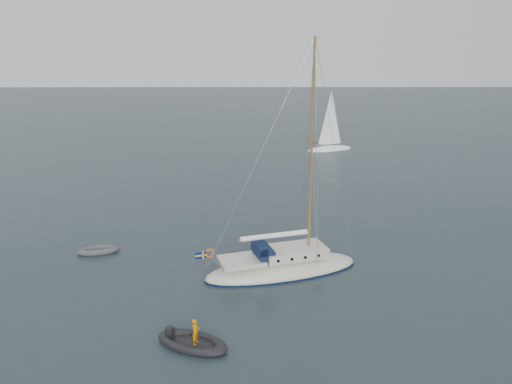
{
  "coord_description": "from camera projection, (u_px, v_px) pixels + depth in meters",
  "views": [
    {
      "loc": [
        -0.96,
        -28.89,
        13.56
      ],
      "look_at": [
        -0.76,
        0.0,
        5.14
      ],
      "focal_mm": 35.0,
      "sensor_mm": 36.0,
      "label": 1
    }
  ],
  "objects": [
    {
      "name": "dinghy",
      "position": [
        98.0,
        250.0,
        34.14
      ],
      "size": [
        2.81,
        1.27,
        0.4
      ],
      "rotation": [
        0.0,
        0.0,
        0.27
      ],
      "color": "#48494E",
      "rests_on": "ground"
    },
    {
      "name": "sailboat",
      "position": [
        282.0,
        256.0,
        30.91
      ],
      "size": [
        10.4,
        3.11,
        14.81
      ],
      "rotation": [
        0.0,
        0.0,
        0.3
      ],
      "color": "beige",
      "rests_on": "ground"
    },
    {
      "name": "ground",
      "position": [
        268.0,
        270.0,
        31.53
      ],
      "size": [
        300.0,
        300.0,
        0.0
      ],
      "primitive_type": "plane",
      "color": "black",
      "rests_on": "ground"
    },
    {
      "name": "distant_yacht_c",
      "position": [
        330.0,
        122.0,
        67.24
      ],
      "size": [
        6.69,
        3.57,
        8.86
      ],
      "rotation": [
        0.0,
        0.0,
        0.4
      ],
      "color": "white",
      "rests_on": "ground"
    },
    {
      "name": "rib",
      "position": [
        192.0,
        342.0,
        23.45
      ],
      "size": [
        3.64,
        1.66,
        1.47
      ],
      "rotation": [
        0.0,
        0.0,
        -0.42
      ],
      "color": "black",
      "rests_on": "ground"
    }
  ]
}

